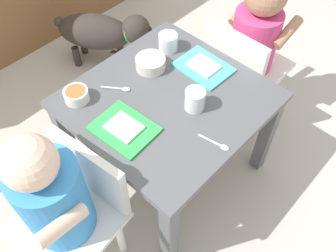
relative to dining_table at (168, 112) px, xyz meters
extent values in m
plane|color=#B2ADA3|center=(0.00, 0.00, -0.35)|extent=(7.00, 7.00, 0.00)
cube|color=#515459|center=(0.00, 0.00, 0.06)|extent=(0.59, 0.57, 0.03)
cube|color=#515459|center=(-0.26, -0.26, -0.16)|extent=(0.04, 0.04, 0.40)
cube|color=#515459|center=(0.26, -0.26, -0.16)|extent=(0.04, 0.04, 0.40)
cube|color=#515459|center=(-0.26, 0.26, -0.16)|extent=(0.04, 0.04, 0.40)
cube|color=#515459|center=(0.26, 0.26, -0.16)|extent=(0.04, 0.04, 0.40)
cube|color=white|center=(-0.46, -0.03, -0.09)|extent=(0.31, 0.31, 0.02)
cube|color=white|center=(-0.34, -0.01, 0.03)|extent=(0.06, 0.27, 0.22)
cylinder|color=#388CD8|center=(-0.46, -0.03, 0.06)|extent=(0.18, 0.18, 0.27)
sphere|color=beige|center=(-0.47, -0.03, 0.25)|extent=(0.13, 0.13, 0.13)
cylinder|color=white|center=(-0.58, 0.06, -0.23)|extent=(0.03, 0.03, 0.26)
cylinder|color=white|center=(-0.38, 0.08, -0.23)|extent=(0.03, 0.03, 0.26)
cylinder|color=white|center=(-0.35, -0.12, -0.23)|extent=(0.03, 0.03, 0.26)
cylinder|color=beige|center=(-0.53, 0.07, 0.13)|extent=(0.15, 0.06, 0.09)
cylinder|color=beige|center=(-0.50, -0.13, 0.13)|extent=(0.15, 0.06, 0.09)
cube|color=white|center=(0.46, -0.02, -0.09)|extent=(0.28, 0.28, 0.02)
cube|color=white|center=(0.34, -0.02, 0.03)|extent=(0.03, 0.27, 0.22)
cylinder|color=#D83F7F|center=(0.46, -0.02, 0.04)|extent=(0.18, 0.18, 0.24)
cylinder|color=white|center=(0.56, -0.12, -0.23)|extent=(0.03, 0.03, 0.26)
cylinder|color=white|center=(0.57, 0.08, -0.23)|extent=(0.03, 0.03, 0.26)
cylinder|color=white|center=(0.36, -0.12, -0.23)|extent=(0.03, 0.03, 0.26)
cylinder|color=white|center=(0.37, 0.08, -0.23)|extent=(0.03, 0.03, 0.26)
cylinder|color=#A87A5B|center=(0.51, -0.12, 0.10)|extent=(0.15, 0.04, 0.09)
cylinder|color=#A87A5B|center=(0.51, 0.08, 0.10)|extent=(0.15, 0.04, 0.09)
ellipsoid|color=#332D28|center=(0.23, 0.71, -0.17)|extent=(0.34, 0.40, 0.17)
sphere|color=#332D28|center=(0.35, 0.54, -0.13)|extent=(0.14, 0.14, 0.14)
sphere|color=black|center=(0.37, 0.50, -0.13)|extent=(0.06, 0.06, 0.06)
torus|color=green|center=(0.33, 0.57, -0.14)|extent=(0.11, 0.09, 0.11)
sphere|color=#332D28|center=(0.14, 0.86, -0.14)|extent=(0.05, 0.05, 0.05)
cylinder|color=#332D28|center=(0.25, 0.60, -0.30)|extent=(0.04, 0.04, 0.11)
cylinder|color=#332D28|center=(0.33, 0.66, -0.30)|extent=(0.04, 0.04, 0.11)
cylinder|color=#332D28|center=(0.14, 0.77, -0.30)|extent=(0.04, 0.04, 0.11)
cylinder|color=#332D28|center=(0.22, 0.82, -0.30)|extent=(0.04, 0.04, 0.11)
cube|color=green|center=(-0.18, 0.01, 0.07)|extent=(0.16, 0.19, 0.01)
cube|color=white|center=(-0.18, 0.01, 0.08)|extent=(0.09, 0.11, 0.01)
cube|color=#4CC6BC|center=(0.18, 0.01, 0.07)|extent=(0.14, 0.19, 0.01)
cube|color=white|center=(0.18, 0.01, 0.08)|extent=(0.08, 0.10, 0.01)
cylinder|color=white|center=(0.03, -0.09, 0.10)|extent=(0.06, 0.06, 0.07)
cylinder|color=silver|center=(0.03, -0.09, 0.09)|extent=(0.05, 0.05, 0.03)
cylinder|color=white|center=(0.18, 0.17, 0.10)|extent=(0.07, 0.07, 0.06)
cylinder|color=silver|center=(0.18, 0.17, 0.09)|extent=(0.06, 0.06, 0.03)
cylinder|color=silver|center=(0.06, 0.14, 0.09)|extent=(0.10, 0.10, 0.04)
cylinder|color=#D84C33|center=(0.06, 0.14, 0.11)|extent=(0.08, 0.08, 0.01)
cylinder|color=white|center=(-0.21, 0.20, 0.09)|extent=(0.08, 0.08, 0.04)
cylinder|color=#B26633|center=(-0.21, 0.20, 0.11)|extent=(0.06, 0.06, 0.01)
cylinder|color=silver|center=(-0.04, -0.21, 0.07)|extent=(0.02, 0.08, 0.01)
ellipsoid|color=silver|center=(-0.03, -0.25, 0.07)|extent=(0.02, 0.03, 0.01)
cylinder|color=silver|center=(-0.10, 0.16, 0.07)|extent=(0.05, 0.06, 0.01)
ellipsoid|color=silver|center=(-0.07, 0.12, 0.07)|extent=(0.03, 0.03, 0.01)
camera|label=1|loc=(-0.58, -0.54, 0.92)|focal=38.64mm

